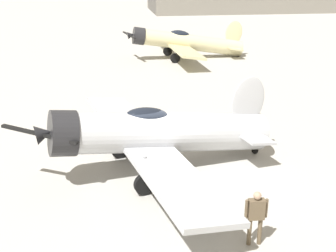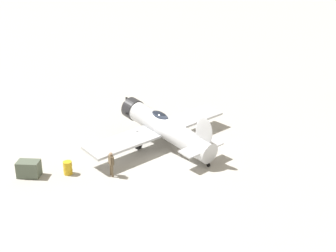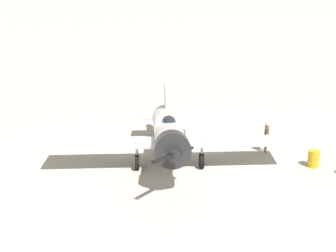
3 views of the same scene
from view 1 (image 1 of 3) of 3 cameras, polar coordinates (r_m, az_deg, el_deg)
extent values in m
plane|color=#A8A59E|center=(17.39, 0.00, -5.56)|extent=(400.00, 400.00, 0.00)
cylinder|color=#B7BABF|center=(16.77, 0.00, -0.82)|extent=(8.26, 5.07, 2.58)
cylinder|color=#232326|center=(15.70, -13.62, -0.94)|extent=(1.71, 1.96, 1.75)
cone|color=#232326|center=(15.62, -16.00, -0.95)|extent=(0.87, 0.89, 0.75)
cube|color=black|center=(15.61, -16.54, -1.02)|extent=(2.90, 0.82, 0.41)
ellipsoid|color=black|center=(16.25, -2.74, 1.28)|extent=(1.93, 1.46, 0.89)
cube|color=#ADAFB5|center=(16.57, -3.23, -2.20)|extent=(7.15, 11.95, 0.43)
ellipsoid|color=#B7BABF|center=(17.97, 10.47, 3.23)|extent=(1.63, 0.87, 2.21)
cube|color=#ADAFB5|center=(18.26, 9.70, -0.45)|extent=(2.48, 3.54, 0.24)
cylinder|color=#999BA0|center=(15.13, -3.05, -5.84)|extent=(0.14, 0.14, 1.07)
cylinder|color=black|center=(15.37, -3.01, -7.63)|extent=(0.81, 0.53, 0.80)
cylinder|color=#999BA0|center=(18.05, -6.35, -1.45)|extent=(0.14, 0.14, 1.07)
cylinder|color=black|center=(18.25, -6.28, -3.01)|extent=(0.81, 0.53, 0.80)
cylinder|color=black|center=(19.00, 11.33, -3.18)|extent=(0.30, 0.21, 0.28)
cylinder|color=beige|center=(37.74, 2.94, 10.90)|extent=(9.30, 3.91, 2.69)
cylinder|color=#232326|center=(36.79, -3.85, 11.69)|extent=(1.46, 1.67, 1.54)
cone|color=#232326|center=(36.69, -4.88, 11.80)|extent=(0.78, 0.75, 0.67)
cube|color=black|center=(36.67, -5.12, 11.79)|extent=(1.60, 2.93, 0.21)
ellipsoid|color=black|center=(37.41, 1.56, 11.92)|extent=(1.93, 1.24, 0.93)
cube|color=#C6BC89|center=(37.51, 1.27, 10.56)|extent=(5.06, 11.45, 0.46)
ellipsoid|color=beige|center=(38.78, 8.63, 11.98)|extent=(1.75, 0.63, 2.24)
cube|color=#C6BC89|center=(38.90, 8.26, 10.26)|extent=(2.03, 3.57, 0.27)
cylinder|color=#999BA0|center=(35.95, 0.95, 9.67)|extent=(0.14, 0.14, 1.00)
cylinder|color=black|center=(36.05, 0.95, 8.89)|extent=(0.82, 0.42, 0.80)
cylinder|color=#999BA0|center=(38.94, -0.06, 10.51)|extent=(0.14, 0.14, 1.00)
cylinder|color=black|center=(39.03, -0.06, 9.79)|extent=(0.82, 0.42, 0.80)
cylinder|color=black|center=(39.29, 9.25, 9.21)|extent=(0.30, 0.18, 0.28)
cylinder|color=brown|center=(13.12, 11.93, -13.33)|extent=(0.13, 0.13, 0.86)
cylinder|color=brown|center=(13.04, 10.62, -13.46)|extent=(0.13, 0.13, 0.86)
cube|color=brown|center=(12.69, 11.50, -10.64)|extent=(0.50, 0.31, 0.61)
sphere|color=tan|center=(12.48, 11.64, -8.93)|extent=(0.23, 0.23, 0.23)
cylinder|color=brown|center=(12.77, 12.76, -10.45)|extent=(0.09, 0.09, 0.57)
cylinder|color=brown|center=(12.61, 10.24, -10.68)|extent=(0.09, 0.09, 0.57)
camera|label=2|loc=(29.62, 87.54, 15.31)|focal=49.39mm
camera|label=3|loc=(22.93, -70.40, 12.00)|focal=46.91mm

